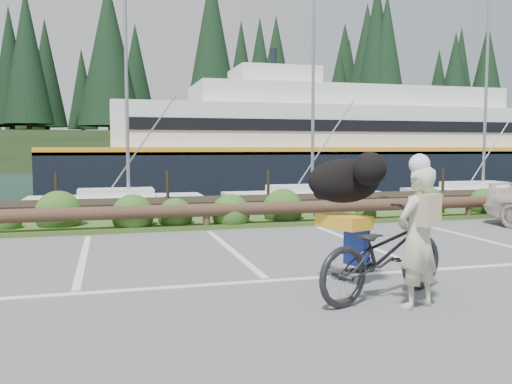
% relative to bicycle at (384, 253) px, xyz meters
% --- Properties ---
extents(ground, '(72.00, 72.00, 0.00)m').
position_rel_bicycle_xyz_m(ground, '(-1.15, 1.59, -0.57)').
color(ground, '#555658').
extents(harbor_backdrop, '(170.00, 160.00, 30.00)m').
position_rel_bicycle_xyz_m(harbor_backdrop, '(-0.75, 80.01, -0.57)').
color(harbor_backdrop, '#182F3A').
rests_on(harbor_backdrop, ground).
extents(vegetation_strip, '(34.00, 1.60, 0.10)m').
position_rel_bicycle_xyz_m(vegetation_strip, '(-1.15, 6.89, -0.52)').
color(vegetation_strip, '#3D5B21').
rests_on(vegetation_strip, ground).
extents(log_rail, '(32.00, 0.30, 0.60)m').
position_rel_bicycle_xyz_m(log_rail, '(-1.15, 6.19, -0.57)').
color(log_rail, '#443021').
rests_on(log_rail, ground).
extents(bicycle, '(2.30, 1.48, 1.14)m').
position_rel_bicycle_xyz_m(bicycle, '(0.00, 0.00, 0.00)').
color(bicycle, black).
rests_on(bicycle, ground).
extents(cyclist, '(0.71, 0.59, 1.68)m').
position_rel_bicycle_xyz_m(cyclist, '(0.18, -0.47, 0.27)').
color(cyclist, beige).
rests_on(cyclist, ground).
extents(dog, '(0.83, 1.14, 0.59)m').
position_rel_bicycle_xyz_m(dog, '(-0.25, 0.65, 0.87)').
color(dog, black).
rests_on(dog, bicycle).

